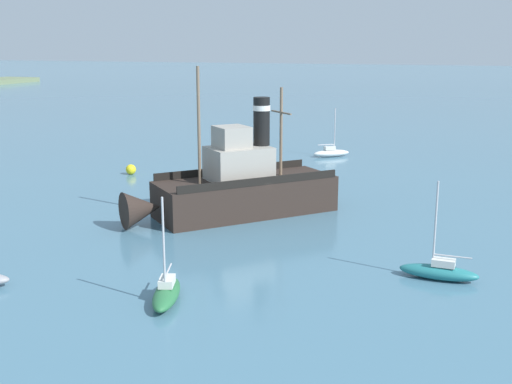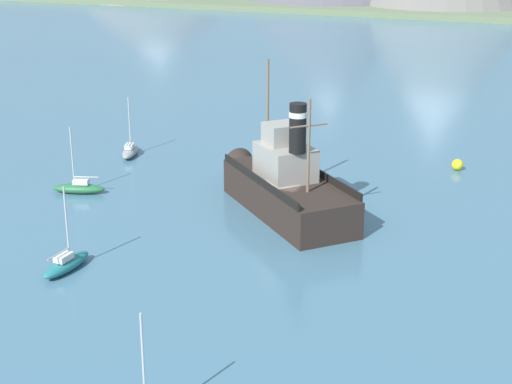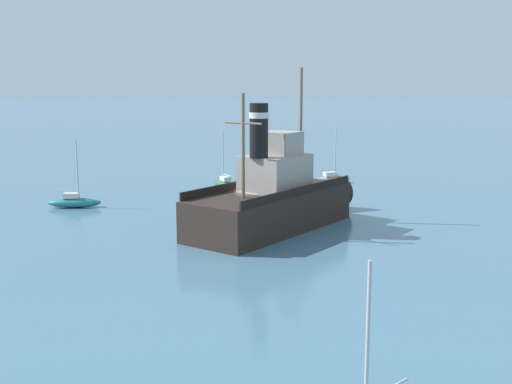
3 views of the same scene
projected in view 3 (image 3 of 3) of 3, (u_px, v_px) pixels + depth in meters
ground_plane at (256, 230)px, 39.60m from camera, size 600.00×600.00×0.00m
old_tugboat at (276, 199)px, 39.79m from camera, size 12.80×12.33×9.90m
sailboat_grey at (332, 179)px, 56.91m from camera, size 2.31×3.95×4.90m
sailboat_green at (225, 184)px, 54.38m from camera, size 3.95×2.21×4.90m
sailboat_teal at (74, 202)px, 46.39m from camera, size 1.27×3.85×4.90m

